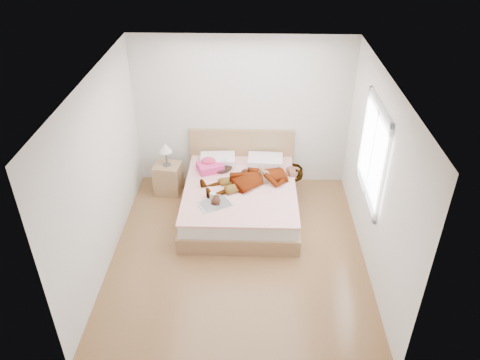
{
  "coord_description": "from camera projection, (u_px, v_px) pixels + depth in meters",
  "views": [
    {
      "loc": [
        0.18,
        -5.16,
        4.52
      ],
      "look_at": [
        0.0,
        0.85,
        0.7
      ],
      "focal_mm": 35.0,
      "sensor_mm": 36.0,
      "label": 1
    }
  ],
  "objects": [
    {
      "name": "bed",
      "position": [
        240.0,
        196.0,
        7.51
      ],
      "size": [
        1.8,
        2.08,
        1.0
      ],
      "color": "brown",
      "rests_on": "ground"
    },
    {
      "name": "coffee_mug",
      "position": [
        213.0,
        196.0,
        7.0
      ],
      "size": [
        0.13,
        0.1,
        0.1
      ],
      "color": "white",
      "rests_on": "bed"
    },
    {
      "name": "nightstand",
      "position": [
        168.0,
        176.0,
        7.96
      ],
      "size": [
        0.48,
        0.44,
        0.94
      ],
      "color": "brown",
      "rests_on": "ground"
    },
    {
      "name": "plush_toy",
      "position": [
        216.0,
        200.0,
        6.89
      ],
      "size": [
        0.15,
        0.21,
        0.11
      ],
      "color": "black",
      "rests_on": "bed"
    },
    {
      "name": "hair",
      "position": [
        221.0,
        165.0,
        7.8
      ],
      "size": [
        0.47,
        0.55,
        0.07
      ],
      "primitive_type": "ellipsoid",
      "rotation": [
        0.0,
        0.0,
        -0.13
      ],
      "color": "black",
      "rests_on": "bed"
    },
    {
      "name": "room_shell",
      "position": [
        373.0,
        153.0,
        6.19
      ],
      "size": [
        4.0,
        4.0,
        4.0
      ],
      "color": "white",
      "rests_on": "ground"
    },
    {
      "name": "towel",
      "position": [
        210.0,
        166.0,
        7.69
      ],
      "size": [
        0.49,
        0.45,
        0.21
      ],
      "color": "#E03D80",
      "rests_on": "bed"
    },
    {
      "name": "woman",
      "position": [
        255.0,
        176.0,
        7.37
      ],
      "size": [
        1.84,
        1.26,
        0.24
      ],
      "primitive_type": "imported",
      "rotation": [
        0.0,
        0.0,
        -1.17
      ],
      "color": "white",
      "rests_on": "bed"
    },
    {
      "name": "ground",
      "position": [
        238.0,
        252.0,
        6.78
      ],
      "size": [
        4.0,
        4.0,
        0.0
      ],
      "primitive_type": "plane",
      "color": "#512E19",
      "rests_on": "ground"
    },
    {
      "name": "magazine",
      "position": [
        215.0,
        204.0,
        6.9
      ],
      "size": [
        0.56,
        0.5,
        0.03
      ],
      "color": "white",
      "rests_on": "bed"
    },
    {
      "name": "phone",
      "position": [
        225.0,
        159.0,
        7.68
      ],
      "size": [
        0.08,
        0.1,
        0.05
      ],
      "primitive_type": "cube",
      "rotation": [
        0.44,
        0.0,
        0.4
      ],
      "color": "silver",
      "rests_on": "bed"
    }
  ]
}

